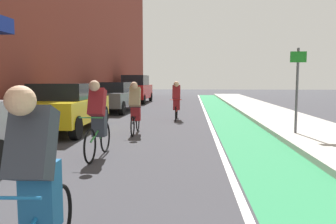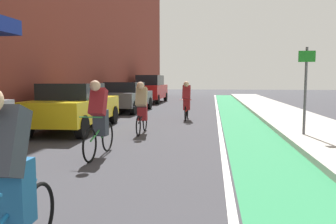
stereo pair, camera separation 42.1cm
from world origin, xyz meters
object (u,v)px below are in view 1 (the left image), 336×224
object	(u,v)px
cyclist_lead	(35,185)
cyclist_mid	(98,119)
parked_sedan_yellow_cab	(66,107)
parked_suv_red	(136,89)
cyclist_far	(176,100)
parked_sedan_gray	(113,97)
street_sign_post	(297,82)
cyclist_trailing	(135,106)

from	to	relation	value
cyclist_lead	cyclist_mid	xyz separation A→B (m)	(-0.73, 4.28, 0.01)
parked_sedan_yellow_cab	cyclist_lead	xyz separation A→B (m)	(2.81, -7.82, 0.02)
parked_suv_red	cyclist_lead	size ratio (longest dim) A/B	2.82
cyclist_far	parked_sedan_gray	bearing A→B (deg)	137.18
street_sign_post	cyclist_far	bearing A→B (deg)	131.15
parked_sedan_yellow_cab	cyclist_lead	size ratio (longest dim) A/B	2.61
parked_sedan_yellow_cab	cyclist_lead	bearing A→B (deg)	-70.21
cyclist_mid	street_sign_post	size ratio (longest dim) A/B	0.73
parked_sedan_gray	cyclist_mid	size ratio (longest dim) A/B	2.50
cyclist_lead	cyclist_far	distance (m)	11.13
parked_sedan_gray	street_sign_post	bearing A→B (deg)	-46.07
parked_sedan_gray	cyclist_far	xyz separation A→B (m)	(3.41, -3.16, 0.02)
cyclist_trailing	cyclist_lead	bearing A→B (deg)	-86.26
cyclist_lead	cyclist_trailing	distance (m)	7.43
cyclist_trailing	cyclist_far	xyz separation A→B (m)	(1.08, 3.70, -0.04)
parked_sedan_yellow_cab	parked_sedan_gray	world-z (taller)	same
parked_sedan_gray	cyclist_far	world-z (taller)	cyclist_far
parked_suv_red	street_sign_post	world-z (taller)	street_sign_post
parked_sedan_yellow_cab	parked_sedan_gray	size ratio (longest dim) A/B	1.00
parked_sedan_gray	cyclist_far	bearing A→B (deg)	-42.82
parked_suv_red	street_sign_post	bearing A→B (deg)	-63.93
parked_sedan_gray	cyclist_lead	world-z (taller)	cyclist_lead
parked_sedan_yellow_cab	cyclist_mid	size ratio (longest dim) A/B	2.51
street_sign_post	parked_sedan_yellow_cab	bearing A→B (deg)	173.50
cyclist_lead	cyclist_mid	size ratio (longest dim) A/B	0.96
cyclist_lead	parked_suv_red	bearing A→B (deg)	97.53
cyclist_trailing	street_sign_post	size ratio (longest dim) A/B	0.70
parked_sedan_yellow_cab	cyclist_mid	xyz separation A→B (m)	(2.08, -3.54, 0.03)
cyclist_lead	parked_sedan_gray	bearing A→B (deg)	101.17
parked_sedan_gray	cyclist_lead	size ratio (longest dim) A/B	2.60
cyclist_mid	cyclist_far	distance (m)	6.96
parked_sedan_gray	parked_suv_red	distance (m)	7.03
parked_sedan_yellow_cab	parked_suv_red	size ratio (longest dim) A/B	0.93
parked_suv_red	cyclist_mid	distance (m)	17.15
cyclist_far	parked_sedan_yellow_cab	bearing A→B (deg)	-135.95
parked_sedan_yellow_cab	street_sign_post	size ratio (longest dim) A/B	1.84
parked_suv_red	cyclist_trailing	size ratio (longest dim) A/B	2.86
parked_sedan_gray	street_sign_post	distance (m)	10.10
cyclist_mid	street_sign_post	distance (m)	5.67
street_sign_post	cyclist_lead	bearing A→B (deg)	-120.67
cyclist_lead	parked_sedan_yellow_cab	bearing A→B (deg)	109.79
cyclist_trailing	street_sign_post	bearing A→B (deg)	-4.80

